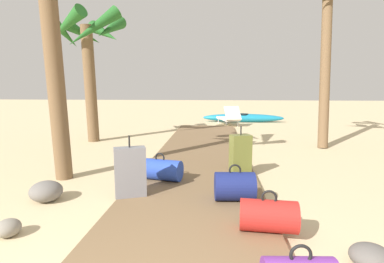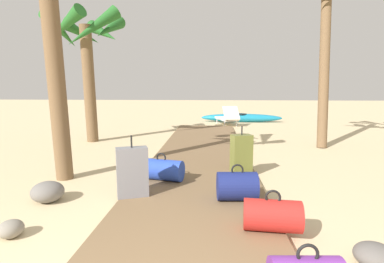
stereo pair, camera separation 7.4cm
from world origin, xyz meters
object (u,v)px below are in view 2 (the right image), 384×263
at_px(duffel_bag_blue, 161,170).
at_px(palm_tree_far_left, 86,43).
at_px(lounge_chair, 227,117).
at_px(duffel_bag_red, 272,215).
at_px(suitcase_olive, 241,153).
at_px(duffel_bag_navy, 237,186).
at_px(kayak, 241,118).
at_px(suitcase_grey, 132,172).

xyz_separation_m(duffel_bag_blue, palm_tree_far_left, (-2.63, 3.58, 2.49)).
bearing_deg(lounge_chair, duffel_bag_red, -90.05).
height_order(duffel_bag_blue, suitcase_olive, suitcase_olive).
bearing_deg(palm_tree_far_left, duffel_bag_navy, -49.29).
distance_m(duffel_bag_red, lounge_chair, 9.30).
bearing_deg(lounge_chair, palm_tree_far_left, -135.10).
distance_m(suitcase_olive, kayak, 8.38).
bearing_deg(kayak, duffel_bag_blue, -103.46).
distance_m(duffel_bag_red, palm_tree_far_left, 7.09).
distance_m(duffel_bag_blue, lounge_chair, 7.78).
relative_size(duffel_bag_blue, lounge_chair, 0.46).
relative_size(palm_tree_far_left, lounge_chair, 2.24).
xyz_separation_m(duffel_bag_red, duffel_bag_navy, (-0.29, 0.85, 0.02)).
xyz_separation_m(duffel_bag_red, suitcase_olive, (-0.11, 2.22, 0.16)).
relative_size(duffel_bag_navy, palm_tree_far_left, 0.15).
bearing_deg(suitcase_grey, kayak, 76.03).
height_order(duffel_bag_navy, kayak, duffel_bag_navy).
xyz_separation_m(suitcase_grey, duffel_bag_red, (1.71, -0.90, -0.17)).
relative_size(duffel_bag_blue, palm_tree_far_left, 0.21).
xyz_separation_m(duffel_bag_blue, duffel_bag_red, (1.44, -1.66, -0.00)).
height_order(suitcase_olive, kayak, suitcase_olive).
bearing_deg(duffel_bag_red, duffel_bag_blue, 130.94).
bearing_deg(lounge_chair, kayak, 61.56).
distance_m(duffel_bag_navy, lounge_chair, 8.46).
xyz_separation_m(duffel_bag_red, palm_tree_far_left, (-4.07, 5.24, 2.49)).
relative_size(duffel_bag_navy, lounge_chair, 0.34).
bearing_deg(duffel_bag_blue, kayak, 76.54).
distance_m(suitcase_grey, duffel_bag_red, 1.94).
bearing_deg(palm_tree_far_left, duffel_bag_blue, -53.71).
relative_size(duffel_bag_navy, suitcase_olive, 0.67).
height_order(duffel_bag_red, palm_tree_far_left, palm_tree_far_left).
height_order(suitcase_grey, duffel_bag_red, suitcase_grey).
relative_size(duffel_bag_blue, suitcase_grey, 0.89).
relative_size(duffel_bag_blue, duffel_bag_navy, 1.38).
bearing_deg(duffel_bag_red, lounge_chair, 89.95).
relative_size(duffel_bag_navy, kayak, 0.15).
bearing_deg(duffel_bag_navy, kayak, 84.21).
distance_m(suitcase_olive, lounge_chair, 7.09).
xyz_separation_m(duffel_bag_navy, kayak, (0.98, 9.71, -0.08)).
bearing_deg(duffel_bag_red, suitcase_olive, 92.87).
distance_m(palm_tree_far_left, lounge_chair, 6.24).
distance_m(duffel_bag_blue, duffel_bag_navy, 1.40).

